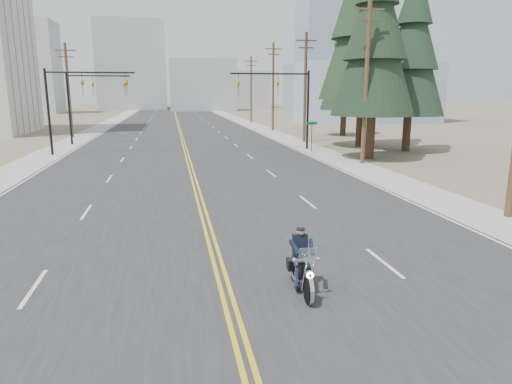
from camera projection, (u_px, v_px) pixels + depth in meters
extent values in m
plane|color=#776D56|center=(243.00, 352.00, 9.18)|extent=(400.00, 400.00, 0.00)
cube|color=#303033|center=(178.00, 123.00, 76.39)|extent=(20.00, 200.00, 0.01)
cube|color=#A5A5A0|center=(107.00, 124.00, 74.33)|extent=(3.00, 200.00, 0.01)
cube|color=#A5A5A0|center=(246.00, 123.00, 78.45)|extent=(3.00, 200.00, 0.01)
cylinder|color=black|center=(49.00, 112.00, 37.18)|extent=(0.20, 0.20, 7.00)
cylinder|color=black|center=(90.00, 72.00, 37.13)|extent=(7.00, 0.14, 0.14)
imported|color=#BF8C0C|center=(82.00, 81.00, 37.14)|extent=(0.21, 0.26, 1.30)
imported|color=#BF8C0C|center=(126.00, 81.00, 37.77)|extent=(0.21, 0.26, 1.30)
cylinder|color=black|center=(308.00, 111.00, 41.13)|extent=(0.20, 0.20, 7.00)
cylinder|color=black|center=(270.00, 74.00, 39.82)|extent=(7.00, 0.14, 0.14)
imported|color=#BF8C0C|center=(278.00, 81.00, 40.08)|extent=(0.21, 0.26, 1.30)
imported|color=#BF8C0C|center=(238.00, 81.00, 39.45)|extent=(0.21, 0.26, 1.30)
cylinder|color=black|center=(69.00, 109.00, 44.87)|extent=(0.20, 0.20, 7.00)
cylinder|color=black|center=(99.00, 76.00, 44.72)|extent=(6.00, 0.14, 0.14)
imported|color=#BF8C0C|center=(93.00, 83.00, 44.75)|extent=(0.21, 0.26, 1.30)
imported|color=#BF8C0C|center=(124.00, 83.00, 45.29)|extent=(0.21, 0.26, 1.30)
cylinder|color=black|center=(312.00, 137.00, 39.64)|extent=(0.06, 0.06, 2.60)
cube|color=#0C5926|center=(312.00, 123.00, 39.39)|extent=(0.90, 0.03, 0.25)
cylinder|color=brown|center=(366.00, 83.00, 32.27)|extent=(0.30, 0.30, 11.50)
cube|color=brown|center=(370.00, 9.00, 31.21)|extent=(2.20, 0.12, 0.12)
cube|color=brown|center=(369.00, 20.00, 31.36)|extent=(1.60, 0.12, 0.12)
cylinder|color=brown|center=(305.00, 88.00, 46.73)|extent=(0.30, 0.30, 11.00)
cube|color=brown|center=(306.00, 40.00, 45.72)|extent=(2.20, 0.12, 0.12)
cube|color=brown|center=(306.00, 48.00, 45.87)|extent=(1.60, 0.12, 0.12)
cylinder|color=brown|center=(273.00, 87.00, 61.08)|extent=(0.30, 0.30, 11.50)
cube|color=brown|center=(273.00, 49.00, 60.02)|extent=(2.20, 0.12, 0.12)
cube|color=brown|center=(273.00, 54.00, 60.17)|extent=(1.60, 0.12, 0.12)
cylinder|color=brown|center=(251.00, 90.00, 77.46)|extent=(0.30, 0.30, 11.00)
cube|color=brown|center=(251.00, 61.00, 76.45)|extent=(2.20, 0.12, 0.12)
cube|color=brown|center=(251.00, 66.00, 76.60)|extent=(1.60, 0.12, 0.12)
cylinder|color=brown|center=(69.00, 91.00, 51.90)|extent=(0.30, 0.30, 10.50)
cube|color=brown|center=(65.00, 50.00, 50.95)|extent=(2.20, 0.12, 0.12)
cube|color=brown|center=(66.00, 57.00, 51.10)|extent=(1.60, 0.12, 0.12)
cube|color=#9EB5CC|center=(360.00, 64.00, 79.99)|extent=(24.00, 16.00, 20.00)
cube|color=#B7BCC6|center=(27.00, 68.00, 110.97)|extent=(14.00, 12.00, 22.00)
cube|color=#ADB2B7|center=(202.00, 85.00, 129.14)|extent=(18.00, 14.00, 14.00)
cube|color=#B7BCC6|center=(328.00, 77.00, 120.05)|extent=(16.00, 12.00, 18.00)
cube|color=#ADB2B7|center=(132.00, 66.00, 138.67)|extent=(20.00, 15.00, 26.00)
cube|color=#B7BCC6|center=(247.00, 90.00, 156.41)|extent=(14.00, 14.00, 12.00)
cylinder|color=#382619|center=(370.00, 137.00, 35.53)|extent=(0.65, 0.65, 3.36)
cone|color=black|center=(375.00, 47.00, 34.09)|extent=(6.35, 6.35, 10.08)
cone|color=black|center=(377.00, 7.00, 33.48)|extent=(4.76, 4.76, 7.56)
cylinder|color=#382619|center=(407.00, 133.00, 40.10)|extent=(0.69, 0.69, 3.14)
cone|color=black|center=(412.00, 59.00, 38.75)|extent=(5.89, 5.89, 9.43)
cone|color=black|center=(414.00, 26.00, 38.18)|extent=(4.42, 4.42, 7.07)
cylinder|color=#382619|center=(360.00, 123.00, 43.60)|extent=(0.78, 0.78, 4.47)
cone|color=#183119|center=(365.00, 25.00, 41.69)|extent=(8.05, 8.05, 13.41)
cylinder|color=#382619|center=(343.00, 123.00, 54.98)|extent=(0.72, 0.72, 3.07)
cone|color=black|center=(345.00, 70.00, 53.66)|extent=(5.74, 5.74, 9.22)
cone|color=black|center=(346.00, 47.00, 53.10)|extent=(4.30, 4.30, 6.91)
cone|color=black|center=(347.00, 23.00, 52.55)|extent=(2.87, 2.87, 4.92)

